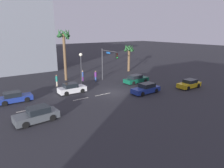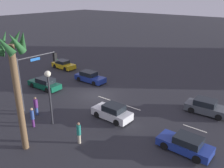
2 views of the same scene
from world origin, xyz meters
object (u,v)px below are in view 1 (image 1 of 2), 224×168
at_px(car_0, 37,115).
at_px(pedestrian_1, 96,76).
at_px(palm_tree_0, 129,52).
at_px(traffic_signal, 107,60).
at_px(pedestrian_2, 57,80).
at_px(car_3, 14,97).
at_px(car_5, 189,84).
at_px(pedestrian_0, 83,75).
at_px(car_4, 146,89).
at_px(car_2, 136,79).
at_px(car_1, 72,89).
at_px(streetlamp, 81,62).
at_px(palm_tree_1, 64,43).

distance_m(car_0, pedestrian_1, 17.07).
bearing_deg(palm_tree_0, traffic_signal, -150.44).
relative_size(traffic_signal, palm_tree_0, 0.95).
distance_m(car_0, traffic_signal, 17.93).
xyz_separation_m(traffic_signal, palm_tree_0, (9.07, 5.15, 0.49)).
bearing_deg(pedestrian_2, car_3, -148.98).
distance_m(car_5, pedestrian_0, 18.03).
relative_size(car_4, pedestrian_0, 2.35).
height_order(car_0, car_2, car_0).
xyz_separation_m(car_1, streetlamp, (3.75, 4.25, 3.03)).
xyz_separation_m(streetlamp, palm_tree_0, (13.39, 3.69, 0.64)).
height_order(car_1, car_4, car_1).
height_order(pedestrian_0, pedestrian_2, pedestrian_2).
xyz_separation_m(car_0, traffic_signal, (14.82, 9.57, 3.20)).
relative_size(car_5, pedestrian_2, 2.18).
relative_size(palm_tree_0, palm_tree_1, 0.65).
height_order(streetlamp, pedestrian_1, streetlamp).
bearing_deg(traffic_signal, car_0, -147.16).
distance_m(car_0, palm_tree_1, 18.35).
relative_size(car_3, car_5, 1.00).
bearing_deg(traffic_signal, palm_tree_0, 29.56).
xyz_separation_m(pedestrian_0, pedestrian_1, (1.73, -1.58, -0.02)).
relative_size(car_0, palm_tree_1, 0.47).
height_order(palm_tree_0, palm_tree_1, palm_tree_1).
relative_size(pedestrian_1, pedestrian_2, 1.01).
distance_m(car_0, car_5, 23.17).
height_order(traffic_signal, palm_tree_0, palm_tree_0).
height_order(car_0, car_4, car_0).
bearing_deg(streetlamp, car_5, -44.25).
bearing_deg(car_0, palm_tree_1, 57.96).
relative_size(car_4, palm_tree_0, 0.74).
relative_size(car_0, car_4, 0.97).
xyz_separation_m(car_0, pedestrian_0, (11.43, 12.43, 0.35)).
relative_size(car_2, pedestrian_0, 2.48).
distance_m(car_3, pedestrian_1, 14.41).
bearing_deg(palm_tree_0, palm_tree_1, -179.91).
height_order(traffic_signal, pedestrian_2, traffic_signal).
relative_size(traffic_signal, pedestrian_2, 3.00).
bearing_deg(car_4, car_5, -13.92).
xyz_separation_m(car_4, pedestrian_2, (-9.21, 11.02, 0.35)).
height_order(car_1, streetlamp, streetlamp).
bearing_deg(pedestrian_0, car_5, -49.53).
distance_m(car_0, pedestrian_0, 16.89).
height_order(car_2, traffic_signal, traffic_signal).
relative_size(car_1, car_2, 0.84).
distance_m(car_1, car_4, 10.74).
bearing_deg(car_2, car_5, -56.53).
distance_m(car_1, streetlamp, 6.43).
distance_m(car_2, car_5, 8.65).
relative_size(car_1, streetlamp, 0.76).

